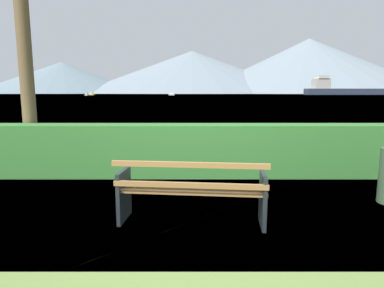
% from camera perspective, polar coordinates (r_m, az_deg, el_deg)
% --- Properties ---
extents(ground_plane, '(1400.00, 1400.00, 0.00)m').
position_cam_1_polar(ground_plane, '(4.46, -0.00, -13.28)').
color(ground_plane, olive).
extents(water_surface, '(620.00, 620.00, 0.00)m').
position_cam_1_polar(water_surface, '(312.90, 0.01, 8.63)').
color(water_surface, '#7A99A8').
rests_on(water_surface, ground_plane).
extents(park_bench, '(1.94, 0.76, 0.87)m').
position_cam_1_polar(park_bench, '(4.25, -0.09, -8.21)').
color(park_bench, '#A0703F').
rests_on(park_bench, ground_plane).
extents(hedge_row, '(13.38, 0.65, 1.05)m').
position_cam_1_polar(hedge_row, '(6.68, -0.00, -1.08)').
color(hedge_row, '#387A33').
rests_on(hedge_row, ground_plane).
extents(cargo_ship_large, '(61.18, 12.74, 13.84)m').
position_cam_1_polar(cargo_ship_large, '(267.08, 24.35, 8.62)').
color(cargo_ship_large, '#2D384C').
rests_on(cargo_ship_large, water_surface).
extents(fishing_boat_near, '(4.06, 9.14, 1.39)m').
position_cam_1_polar(fishing_boat_near, '(197.73, -3.59, 8.58)').
color(fishing_boat_near, silver).
rests_on(fishing_boat_near, water_surface).
extents(sailboat_mid, '(5.10, 4.02, 1.74)m').
position_cam_1_polar(sailboat_mid, '(218.97, -17.05, 8.27)').
color(sailboat_mid, gold).
rests_on(sailboat_mid, water_surface).
extents(tender_far, '(1.83, 4.80, 1.59)m').
position_cam_1_polar(tender_far, '(185.74, -17.79, 8.17)').
color(tender_far, silver).
rests_on(tender_far, water_surface).
extents(distant_hills, '(711.45, 410.98, 87.16)m').
position_cam_1_polar(distant_hills, '(561.69, 6.17, 12.59)').
color(distant_hills, slate).
rests_on(distant_hills, ground_plane).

